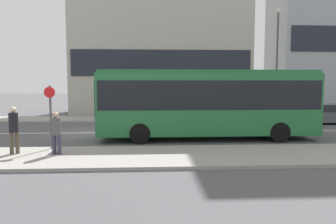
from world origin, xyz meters
name	(u,v)px	position (x,y,z in m)	size (l,w,h in m)	color
ground_plane	(94,133)	(0.00, 0.00, 0.00)	(120.00, 120.00, 0.00)	#4F4F51
sidewalk_near	(66,158)	(0.00, -6.25, 0.07)	(44.00, 3.50, 0.13)	gray
sidewalk_far	(108,119)	(0.00, 6.25, 0.07)	(44.00, 3.50, 0.13)	gray
lane_centerline	(94,133)	(0.00, 0.00, 0.00)	(41.80, 0.16, 0.01)	silver
apartment_block_left_tower	(161,24)	(4.15, 12.02, 8.01)	(15.77, 5.11, 16.04)	#B7B2A3
city_bus	(206,100)	(5.92, -2.24, 1.96)	(10.62, 2.55, 3.41)	#236B38
parked_car_0	(326,114)	(15.09, 3.23, 0.62)	(4.30, 1.79, 1.31)	#4C5156
pedestrian_near_stop	(14,127)	(-2.02, -5.76, 1.16)	(0.34, 0.34, 1.80)	#4C4233
pedestrian_down_pavement	(56,131)	(-0.40, -5.95, 1.03)	(0.35, 0.34, 1.59)	#383347
bus_stop_sign	(50,112)	(-0.90, -4.89, 1.64)	(0.44, 0.12, 2.57)	#4C4C51
street_lamp	(277,53)	(12.26, 4.96, 4.86)	(0.36, 0.36, 7.88)	#4C4C51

